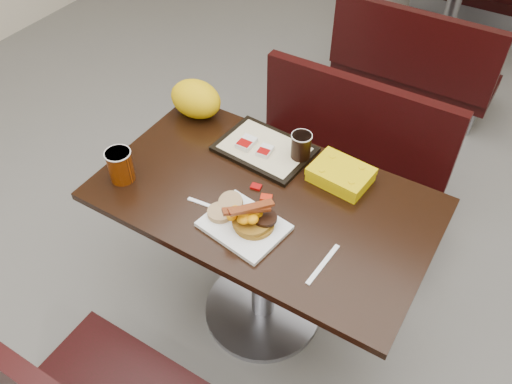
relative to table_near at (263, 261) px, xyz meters
The scene contains 23 objects.
floor 0.38m from the table_near, ahead, with size 6.00×7.00×0.01m, color slate.
table_near is the anchor object (origin of this frame).
bench_near_n 0.70m from the table_near, 90.00° to the left, with size 1.00×0.46×0.72m, color black, non-canonical shape.
table_far 2.60m from the table_near, 90.00° to the left, with size 1.20×0.70×0.75m, color black, non-canonical shape.
bench_far_s 1.90m from the table_near, 90.00° to the left, with size 1.00×0.46×0.72m, color black, non-canonical shape.
platter 0.42m from the table_near, 84.39° to the right, with size 0.27×0.21×0.02m, color white.
pancake_stack 0.43m from the table_near, 72.55° to the right, with size 0.14×0.14×0.03m, color #875C16.
sausage_patty 0.45m from the table_near, 58.41° to the right, with size 0.08×0.08×0.01m, color black.
scrambled_eggs 0.47m from the table_near, 83.45° to the right, with size 0.09×0.08×0.05m, color #E79A04.
bacon_strips 0.50m from the table_near, 80.13° to the right, with size 0.16×0.07×0.01m, color #4D0E05, non-canonical shape.
muffin_bottom 0.44m from the table_near, 114.84° to the right, with size 0.09×0.09×0.02m, color #A78258.
muffin_top 0.43m from the table_near, 118.97° to the right, with size 0.08×0.08×0.02m, color #A78258.
coffee_cup_near 0.69m from the table_near, 158.72° to the right, with size 0.09×0.09×0.13m, color #8E3505.
fork 0.44m from the table_near, 139.60° to the right, with size 0.15×0.03×0.00m, color white, non-canonical shape.
knife 0.52m from the table_near, 27.58° to the right, with size 0.19×0.02×0.00m, color white.
condiment_syrup 0.38m from the table_near, 30.96° to the right, with size 0.04×0.03×0.01m, color #B11C07.
condiment_ketchup 0.38m from the table_near, 155.82° to the left, with size 0.04×0.03×0.01m, color #8C0504.
tray 0.46m from the table_near, 120.63° to the left, with size 0.35×0.25×0.02m, color black.
hashbrown_sleeve_left 0.49m from the table_near, 135.74° to the left, with size 0.06×0.08×0.02m, color silver.
hashbrown_sleeve_right 0.46m from the table_near, 120.35° to the left, with size 0.05×0.07×0.02m, color silver.
coffee_cup_far 0.50m from the table_near, 86.38° to the left, with size 0.07×0.07×0.10m, color black.
clamshell 0.50m from the table_near, 47.86° to the left, with size 0.21×0.16×0.06m, color #D7B503.
paper_bag 0.72m from the table_near, 151.24° to the left, with size 0.22×0.16×0.15m, color yellow.
Camera 1 is at (0.66, -1.13, 2.09)m, focal length 37.01 mm.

